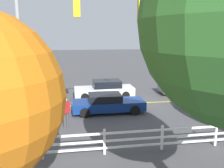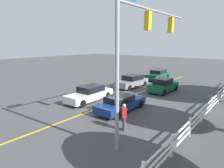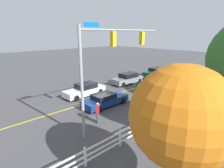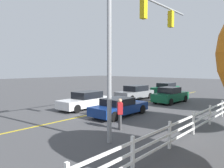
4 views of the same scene
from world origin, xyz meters
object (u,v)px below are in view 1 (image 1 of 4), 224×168
(car_1, at_px, (217,97))
(car_3, at_px, (108,103))
(car_0, at_px, (105,89))
(car_2, at_px, (187,85))
(pedestrian, at_px, (66,111))

(car_1, xyz_separation_m, car_3, (7.78, -0.01, -0.09))
(car_0, distance_m, car_2, 7.24)
(pedestrian, bearing_deg, car_2, 74.83)
(car_1, distance_m, pedestrian, 10.65)
(car_1, bearing_deg, car_3, -177.37)
(car_1, bearing_deg, car_2, 96.51)
(car_0, distance_m, car_1, 8.41)
(car_0, bearing_deg, pedestrian, 62.52)
(car_0, relative_size, pedestrian, 2.85)
(car_0, xyz_separation_m, car_2, (-7.23, -0.14, 0.04))
(car_3, xyz_separation_m, pedestrian, (2.64, 2.20, 0.31))
(car_0, distance_m, car_3, 3.81)
(car_0, relative_size, car_3, 1.03)
(car_1, height_order, car_2, car_1)
(car_0, height_order, car_2, car_2)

